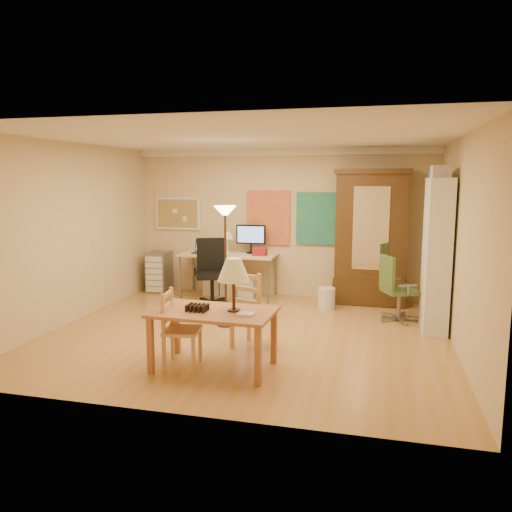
% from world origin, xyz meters
% --- Properties ---
extents(floor, '(5.50, 5.50, 0.00)m').
position_xyz_m(floor, '(0.00, 0.00, 0.00)').
color(floor, '#AB843C').
rests_on(floor, ground).
extents(crown_molding, '(5.50, 0.08, 0.12)m').
position_xyz_m(crown_molding, '(0.00, 2.46, 2.64)').
color(crown_molding, white).
rests_on(crown_molding, floor).
extents(corkboard, '(0.90, 0.04, 0.62)m').
position_xyz_m(corkboard, '(-2.05, 2.47, 1.50)').
color(corkboard, '#A3894D').
rests_on(corkboard, floor).
extents(art_panel_left, '(0.80, 0.04, 1.00)m').
position_xyz_m(art_panel_left, '(-0.25, 2.47, 1.45)').
color(art_panel_left, gold).
rests_on(art_panel_left, floor).
extents(art_panel_right, '(0.75, 0.04, 0.95)m').
position_xyz_m(art_panel_right, '(0.65, 2.47, 1.45)').
color(art_panel_right, teal).
rests_on(art_panel_right, floor).
extents(dining_table, '(1.39, 0.86, 1.28)m').
position_xyz_m(dining_table, '(0.05, -1.33, 0.81)').
color(dining_table, brown).
rests_on(dining_table, floor).
extents(ladder_chair_back, '(0.59, 0.58, 1.02)m').
position_xyz_m(ladder_chair_back, '(0.22, -0.56, 0.48)').
color(ladder_chair_back, tan).
rests_on(ladder_chair_back, floor).
extents(ladder_chair_left, '(0.45, 0.46, 0.89)m').
position_xyz_m(ladder_chair_left, '(-0.44, -1.36, 0.42)').
color(ladder_chair_left, tan).
rests_on(ladder_chair_left, floor).
extents(torchiere_lamp, '(0.32, 0.32, 1.77)m').
position_xyz_m(torchiere_lamp, '(-0.41, 0.32, 1.42)').
color(torchiere_lamp, '#42281A').
rests_on(torchiere_lamp, floor).
extents(computer_desk, '(1.76, 0.77, 1.33)m').
position_xyz_m(computer_desk, '(-0.89, 2.16, 0.49)').
color(computer_desk, '#C2AF8E').
rests_on(computer_desk, floor).
extents(office_chair_black, '(0.70, 0.70, 1.15)m').
position_xyz_m(office_chair_black, '(-1.02, 1.45, 0.31)').
color(office_chair_black, black).
rests_on(office_chair_black, floor).
extents(office_chair_green, '(0.62, 0.62, 1.01)m').
position_xyz_m(office_chair_green, '(2.05, 1.21, 0.27)').
color(office_chair_green, slate).
rests_on(office_chair_green, floor).
extents(drawer_cart, '(0.39, 0.47, 0.78)m').
position_xyz_m(drawer_cart, '(-2.35, 2.19, 0.39)').
color(drawer_cart, slate).
rests_on(drawer_cart, floor).
extents(armoire, '(1.27, 0.60, 2.33)m').
position_xyz_m(armoire, '(1.61, 2.24, 1.01)').
color(armoire, '#34200E').
rests_on(armoire, floor).
extents(bookshelf, '(0.33, 0.87, 2.17)m').
position_xyz_m(bookshelf, '(2.55, 0.86, 1.08)').
color(bookshelf, white).
rests_on(bookshelf, floor).
extents(wastebin, '(0.29, 0.29, 0.37)m').
position_xyz_m(wastebin, '(0.93, 1.62, 0.18)').
color(wastebin, silver).
rests_on(wastebin, floor).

